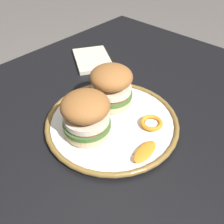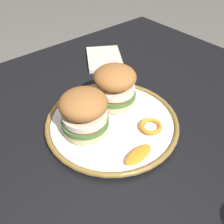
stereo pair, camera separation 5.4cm
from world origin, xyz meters
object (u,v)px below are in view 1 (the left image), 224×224
dining_table (102,175)px  sandwich_half_right (111,85)px  dinner_plate (112,122)px  sandwich_half_left (86,114)px

dining_table → sandwich_half_right: (-0.13, -0.09, 0.15)m
dinner_plate → sandwich_half_right: size_ratio=2.61×
dinner_plate → sandwich_half_left: (0.07, -0.01, 0.06)m
dining_table → sandwich_half_left: 0.16m
sandwich_half_left → sandwich_half_right: 0.12m
sandwich_half_left → dining_table: bearing=76.6°
dining_table → sandwich_half_right: size_ratio=10.70×
dinner_plate → sandwich_half_right: (-0.05, -0.05, 0.06)m
sandwich_half_left → sandwich_half_right: (-0.12, -0.03, 0.00)m
dining_table → sandwich_half_left: (-0.01, -0.05, 0.15)m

